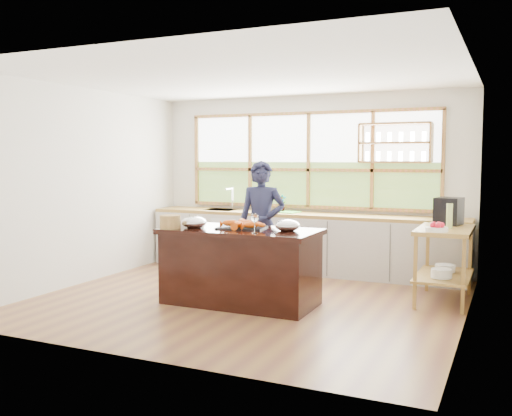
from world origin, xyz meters
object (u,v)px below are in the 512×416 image
Objects in this scene: island at (240,266)px; wicker_basket at (170,222)px; espresso_machine at (449,211)px; cook at (262,226)px.

wicker_basket is at bearing -158.26° from island.
cook is at bearing -151.83° from espresso_machine.
espresso_machine is 3.46m from wicker_basket.
espresso_machine is at bearing 4.10° from cook.
wicker_basket is at bearing -135.42° from cook.
cook is at bearing 95.30° from island.
island is 2.71m from espresso_machine.
espresso_machine is at bearing 33.86° from island.
island is 7.48× the size of wicker_basket.
island is 1.09× the size of cook.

